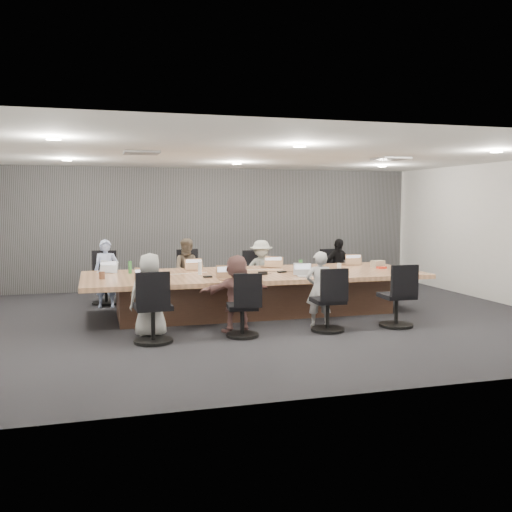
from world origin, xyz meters
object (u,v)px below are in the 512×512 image
object	(u,v)px
person_2	(261,270)
laptop_5	(228,279)
chair_7	(397,301)
laptop_3	(349,264)
laptop_1	(193,269)
person_5	(237,293)
chair_0	(106,282)
chair_2	(257,279)
conference_table	(254,291)
stapler	(263,273)
chair_1	(186,279)
person_0	(106,274)
laptop_2	(269,267)
person_4	(150,295)
canvas_bag	(378,264)
person_6	(319,289)
bottle_green_right	(301,266)
chair_3	(331,277)
chair_5	(242,312)
snack_packet	(382,268)
laptop_0	(107,272)
laptop_6	(307,276)
bottle_clear	(200,268)
person_3	(338,267)
person_1	(189,271)
laptop_4	(147,282)
chair_6	(328,306)
bottle_green_left	(130,267)
mug_brown	(102,275)

from	to	relation	value
person_2	laptop_5	bearing A→B (deg)	-106.74
chair_7	laptop_3	size ratio (longest dim) A/B	2.52
laptop_1	person_5	xyz separation A→B (m)	(0.31, -2.15, -0.15)
chair_0	laptop_5	bearing A→B (deg)	131.54
chair_2	laptop_3	world-z (taller)	chair_2
conference_table	chair_0	size ratio (longest dim) A/B	6.83
stapler	chair_1	bearing A→B (deg)	122.94
chair_1	laptop_5	world-z (taller)	chair_1
person_5	person_0	bearing A→B (deg)	-60.44
laptop_2	person_5	distance (m)	2.46
person_4	canvas_bag	world-z (taller)	person_4
laptop_1	person_6	xyz separation A→B (m)	(1.68, -2.15, -0.14)
person_4	bottle_green_right	xyz separation A→B (m)	(2.76, 1.09, 0.23)
chair_7	chair_3	bearing A→B (deg)	86.17
chair_5	snack_packet	size ratio (longest dim) A/B	4.47
laptop_0	person_0	bearing A→B (deg)	-75.85
laptop_6	bottle_clear	bearing A→B (deg)	165.10
laptop_2	person_3	bearing A→B (deg)	-147.92
person_6	bottle_clear	xyz separation A→B (m)	(-1.69, 1.37, 0.24)
chair_5	person_1	world-z (taller)	person_1
laptop_4	laptop_5	bearing A→B (deg)	12.73
laptop_6	stapler	distance (m)	0.79
person_4	snack_packet	world-z (taller)	person_4
chair_7	person_6	world-z (taller)	person_6
person_0	person_4	distance (m)	2.76
chair_6	person_3	distance (m)	3.42
chair_2	person_1	bearing A→B (deg)	25.08
chair_7	chair_0	bearing A→B (deg)	144.37
laptop_1	snack_packet	size ratio (longest dim) A/B	1.97
conference_table	person_2	xyz separation A→B (m)	(0.52, 1.35, 0.21)
bottle_green_left	person_0	bearing A→B (deg)	115.21
canvas_bag	chair_1	bearing A→B (deg)	156.39
person_1	person_5	xyz separation A→B (m)	(0.31, -2.70, -0.04)
chair_5	laptop_2	xyz separation A→B (m)	(1.19, 2.50, 0.37)
person_0	canvas_bag	xyz separation A→B (m)	(5.09, -1.19, 0.16)
laptop_0	laptop_6	size ratio (longest dim) A/B	1.00
chair_3	bottle_clear	size ratio (longest dim) A/B	3.39
conference_table	canvas_bag	bearing A→B (deg)	3.68
person_1	laptop_3	xyz separation A→B (m)	(3.20, -0.55, 0.10)
chair_6	bottle_green_left	distance (m)	3.64
conference_table	bottle_green_right	xyz separation A→B (m)	(0.79, -0.26, 0.46)
conference_table	person_1	size ratio (longest dim) A/B	4.65
laptop_0	snack_packet	size ratio (longest dim) A/B	1.82
laptop_0	person_6	size ratio (longest dim) A/B	0.25
chair_5	chair_6	size ratio (longest dim) A/B	0.94
laptop_2	chair_5	bearing A→B (deg)	78.71
chair_6	laptop_5	bearing A→B (deg)	149.36
laptop_3	person_4	size ratio (longest dim) A/B	0.27
bottle_green_right	mug_brown	size ratio (longest dim) A/B	1.97
chair_6	laptop_6	distance (m)	0.96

